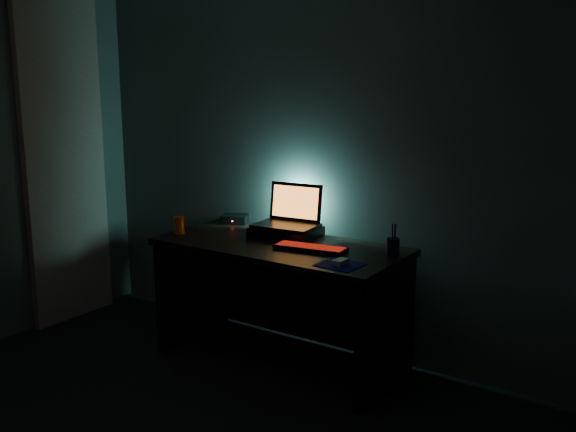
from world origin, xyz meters
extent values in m
cube|color=#434C48|center=(0.00, 2.00, 1.25)|extent=(3.50, 0.00, 2.50)
cube|color=#434C48|center=(1.75, 0.00, 1.25)|extent=(0.00, 4.00, 2.50)
cube|color=black|center=(0.00, 1.62, 0.73)|extent=(1.50, 0.70, 0.04)
cube|color=black|center=(-0.71, 1.62, 0.35)|extent=(0.06, 0.64, 0.71)
cube|color=black|center=(0.71, 1.62, 0.35)|extent=(0.06, 0.64, 0.71)
cube|color=black|center=(0.00, 1.95, 0.35)|extent=(1.38, 0.02, 0.65)
cube|color=beige|center=(-1.71, 1.42, 1.15)|extent=(0.06, 0.65, 2.30)
cube|color=black|center=(-0.07, 1.79, 0.78)|extent=(0.43, 0.34, 0.06)
cube|color=black|center=(-0.07, 1.79, 0.82)|extent=(0.40, 0.30, 0.02)
cube|color=black|center=(-0.08, 1.92, 0.95)|extent=(0.36, 0.08, 0.24)
cube|color=orange|center=(-0.08, 1.91, 0.95)|extent=(0.32, 0.06, 0.20)
cube|color=black|center=(0.23, 1.59, 0.76)|extent=(0.43, 0.19, 0.02)
cube|color=red|center=(0.23, 1.59, 0.77)|extent=(0.41, 0.17, 0.00)
cube|color=#0D0F61|center=(0.53, 1.42, 0.75)|extent=(0.23, 0.21, 0.00)
cube|color=#94959A|center=(0.53, 1.42, 0.77)|extent=(0.06, 0.09, 0.03)
cylinder|color=black|center=(0.68, 1.74, 0.80)|extent=(0.09, 0.09, 0.10)
cylinder|color=#E1540B|center=(-0.68, 1.47, 0.80)|extent=(0.07, 0.07, 0.11)
cube|color=black|center=(-0.58, 1.91, 0.78)|extent=(0.21, 0.20, 0.06)
sphere|color=#FF0C07|center=(-0.55, 1.85, 0.78)|extent=(0.01, 0.01, 0.01)
camera|label=1|loc=(2.11, -1.44, 1.70)|focal=40.00mm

